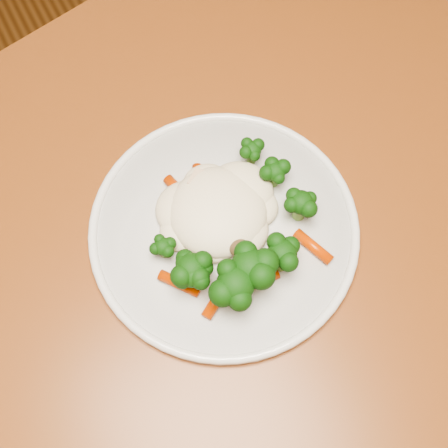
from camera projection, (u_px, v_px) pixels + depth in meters
name	position (u px, v px, depth m)	size (l,w,h in m)	color
dining_table	(278.00, 221.00, 0.75)	(1.28, 0.99, 0.75)	brown
plate	(224.00, 229.00, 0.62)	(0.30, 0.30, 0.01)	silver
meal	(229.00, 235.00, 0.59)	(0.19, 0.19, 0.06)	#F7E8C5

